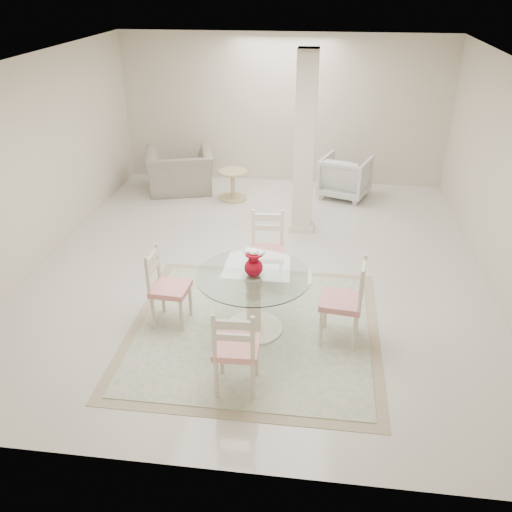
# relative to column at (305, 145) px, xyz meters

# --- Properties ---
(ground) EXTENTS (7.00, 7.00, 0.00)m
(ground) POSITION_rel_column_xyz_m (-0.50, -1.30, -1.35)
(ground) COLOR silver
(ground) RESTS_ON ground
(room_shell) EXTENTS (6.02, 7.02, 2.71)m
(room_shell) POSITION_rel_column_xyz_m (-0.50, -1.30, 0.51)
(room_shell) COLOR beige
(room_shell) RESTS_ON ground
(column) EXTENTS (0.30, 0.30, 2.70)m
(column) POSITION_rel_column_xyz_m (0.00, 0.00, 0.00)
(column) COLOR beige
(column) RESTS_ON ground
(area_rug) EXTENTS (2.82, 2.82, 0.02)m
(area_rug) POSITION_rel_column_xyz_m (-0.38, -2.83, -1.34)
(area_rug) COLOR tan
(area_rug) RESTS_ON ground
(dining_table) EXTENTS (1.25, 1.25, 0.72)m
(dining_table) POSITION_rel_column_xyz_m (-0.38, -2.83, -0.98)
(dining_table) COLOR #FBF0CE
(dining_table) RESTS_ON ground
(red_vase) EXTENTS (0.24, 0.20, 0.31)m
(red_vase) POSITION_rel_column_xyz_m (-0.38, -2.83, -0.48)
(red_vase) COLOR #A80518
(red_vase) RESTS_ON dining_table
(dining_chair_east) EXTENTS (0.48, 0.48, 1.09)m
(dining_chair_east) POSITION_rel_column_xyz_m (0.64, -2.88, -0.78)
(dining_chair_east) COLOR #ECE4C2
(dining_chair_east) RESTS_ON ground
(dining_chair_north) EXTENTS (0.47, 0.47, 1.10)m
(dining_chair_north) POSITION_rel_column_xyz_m (-0.35, -1.81, -0.77)
(dining_chair_north) COLOR #F7EACB
(dining_chair_north) RESTS_ON ground
(dining_chair_west) EXTENTS (0.43, 0.43, 1.02)m
(dining_chair_west) POSITION_rel_column_xyz_m (-1.40, -2.79, -0.82)
(dining_chair_west) COLOR beige
(dining_chair_west) RESTS_ON ground
(dining_chair_south) EXTENTS (0.44, 0.44, 1.06)m
(dining_chair_south) POSITION_rel_column_xyz_m (-0.42, -3.85, -0.79)
(dining_chair_south) COLOR beige
(dining_chair_south) RESTS_ON ground
(recliner_taupe) EXTENTS (1.40, 1.30, 0.76)m
(recliner_taupe) POSITION_rel_column_xyz_m (-2.30, 1.37, -0.97)
(recliner_taupe) COLOR gray
(recliner_taupe) RESTS_ON ground
(armchair_white) EXTENTS (1.01, 1.03, 0.74)m
(armchair_white) POSITION_rel_column_xyz_m (0.69, 1.50, -0.98)
(armchair_white) COLOR silver
(armchair_white) RESTS_ON ground
(side_table) EXTENTS (0.51, 0.51, 0.53)m
(side_table) POSITION_rel_column_xyz_m (-1.28, 1.10, -1.11)
(side_table) COLOR #D3B982
(side_table) RESTS_ON ground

